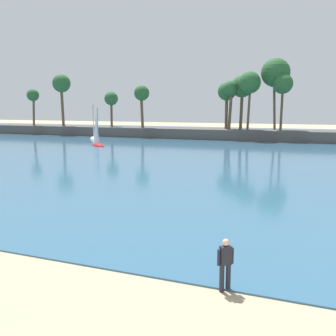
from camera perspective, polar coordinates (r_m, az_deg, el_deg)
The scene contains 5 objects.
sea at distance 59.55m, azimuth 11.96°, elevation 3.47°, with size 220.00×95.13×0.06m, color #33607F.
palm_headland at distance 66.67m, azimuth 14.72°, elevation 7.30°, with size 110.51×6.80×13.63m.
person_at_waterline at distance 12.11m, azimuth 8.50°, elevation -13.80°, with size 0.44×0.39×1.67m.
sailboat_near_shore at distance 68.58m, azimuth -10.92°, elevation 4.72°, with size 3.64×4.35×6.39m.
sailboat_toward_headland at distance 56.62m, azimuth -10.40°, elevation 3.81°, with size 3.91×3.52×5.89m.
Camera 1 is at (9.77, -3.69, 5.57)m, focal length 41.12 mm.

